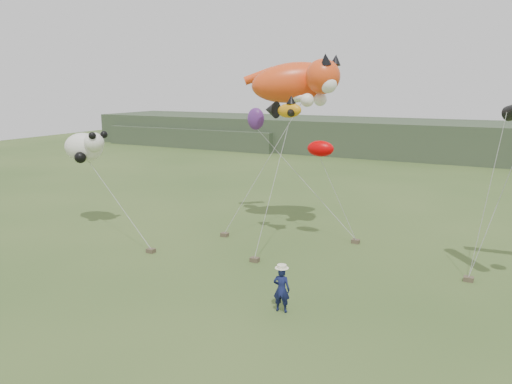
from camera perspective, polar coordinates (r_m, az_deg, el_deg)
ground at (r=19.37m, az=-0.66°, el=-12.56°), size 120.00×120.00×0.00m
headland at (r=61.62m, az=16.50°, el=5.85°), size 90.00×13.00×4.00m
festival_attendant at (r=18.39m, az=2.94°, el=-11.06°), size 0.67×0.49×1.70m
sandbag_anchors at (r=24.65m, az=3.38°, el=-6.82°), size 14.67×6.40×0.20m
cat_kite at (r=27.49m, az=5.09°, el=12.42°), size 6.32×4.44×2.76m
fish_kite at (r=24.85m, az=3.05°, el=9.38°), size 2.25×1.49×1.13m
panda_kite at (r=29.99m, az=-18.94°, el=4.90°), size 2.91×1.88×1.81m
misc_kites at (r=27.71m, az=3.19°, el=6.90°), size 6.35×3.62×2.22m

